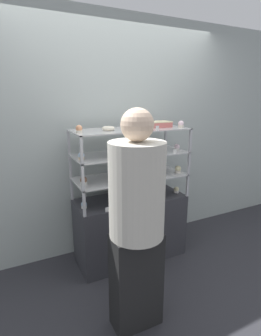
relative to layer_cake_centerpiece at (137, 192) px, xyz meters
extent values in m
plane|color=#2D2D33|center=(-0.06, 0.02, -0.76)|extent=(20.00, 20.00, 0.00)
cube|color=#A8B2AD|center=(-0.06, 0.41, 0.54)|extent=(8.00, 0.05, 2.60)
cube|color=#333338|center=(-0.06, 0.02, -0.41)|extent=(1.16, 0.48, 0.70)
cube|color=#B7B7BC|center=(-0.63, 0.25, 0.06)|extent=(0.02, 0.02, 0.24)
cube|color=#B7B7BC|center=(0.51, 0.25, 0.06)|extent=(0.02, 0.02, 0.24)
cube|color=#B7B7BC|center=(-0.63, -0.20, 0.06)|extent=(0.02, 0.02, 0.24)
cube|color=#B7B7BC|center=(0.51, -0.20, 0.06)|extent=(0.02, 0.02, 0.24)
cube|color=silver|center=(-0.06, 0.02, 0.18)|extent=(1.16, 0.48, 0.01)
cube|color=#B7B7BC|center=(-0.63, 0.25, 0.31)|extent=(0.02, 0.02, 0.24)
cube|color=#B7B7BC|center=(0.51, 0.25, 0.31)|extent=(0.02, 0.02, 0.24)
cube|color=#B7B7BC|center=(-0.63, -0.20, 0.31)|extent=(0.02, 0.02, 0.24)
cube|color=#B7B7BC|center=(0.51, -0.20, 0.31)|extent=(0.02, 0.02, 0.24)
cube|color=silver|center=(-0.06, 0.02, 0.42)|extent=(1.16, 0.48, 0.01)
cube|color=#B7B7BC|center=(-0.63, 0.25, 0.55)|extent=(0.02, 0.02, 0.24)
cube|color=#B7B7BC|center=(0.51, 0.25, 0.55)|extent=(0.02, 0.02, 0.24)
cube|color=#B7B7BC|center=(-0.63, -0.20, 0.55)|extent=(0.02, 0.02, 0.24)
cube|color=#B7B7BC|center=(0.51, -0.20, 0.55)|extent=(0.02, 0.02, 0.24)
cube|color=silver|center=(-0.06, 0.02, 0.67)|extent=(1.16, 0.48, 0.01)
cylinder|color=brown|center=(0.00, 0.00, -0.01)|extent=(0.18, 0.18, 0.10)
cylinder|color=#8C5B42|center=(0.00, 0.00, 0.05)|extent=(0.18, 0.18, 0.02)
cube|color=#C66660|center=(0.28, 0.03, 0.70)|extent=(0.23, 0.16, 0.05)
cube|color=#F4EAB2|center=(0.28, 0.03, 0.73)|extent=(0.23, 0.17, 0.01)
cylinder|color=white|center=(-0.58, -0.02, -0.05)|extent=(0.05, 0.05, 0.03)
sphere|color=silver|center=(-0.58, -0.02, -0.02)|extent=(0.06, 0.06, 0.06)
cylinder|color=white|center=(0.47, -0.06, -0.05)|extent=(0.05, 0.05, 0.03)
sphere|color=#F4EAB2|center=(0.47, -0.06, -0.02)|extent=(0.06, 0.06, 0.06)
cube|color=white|center=(-0.41, -0.20, -0.04)|extent=(0.04, 0.00, 0.04)
cylinder|color=white|center=(-0.58, -0.03, 0.20)|extent=(0.06, 0.06, 0.03)
sphere|color=#8C5B42|center=(-0.58, -0.03, 0.23)|extent=(0.07, 0.07, 0.07)
cylinder|color=white|center=(-0.22, -0.02, 0.20)|extent=(0.06, 0.06, 0.03)
sphere|color=#E5996B|center=(-0.22, -0.02, 0.23)|extent=(0.07, 0.07, 0.07)
cylinder|color=white|center=(0.12, -0.05, 0.20)|extent=(0.06, 0.06, 0.03)
sphere|color=silver|center=(0.12, -0.05, 0.23)|extent=(0.07, 0.07, 0.07)
cylinder|color=beige|center=(0.46, -0.09, 0.20)|extent=(0.06, 0.06, 0.03)
sphere|color=#F4EAB2|center=(0.46, -0.09, 0.23)|extent=(0.07, 0.07, 0.07)
cube|color=white|center=(-0.32, -0.20, 0.21)|extent=(0.04, 0.00, 0.04)
cylinder|color=#CCB28C|center=(-0.59, -0.03, 0.44)|extent=(0.06, 0.06, 0.02)
sphere|color=silver|center=(-0.59, -0.03, 0.47)|extent=(0.06, 0.06, 0.06)
cylinder|color=#CCB28C|center=(-0.31, -0.10, 0.44)|extent=(0.06, 0.06, 0.02)
sphere|color=#E5996B|center=(-0.31, -0.10, 0.47)|extent=(0.06, 0.06, 0.06)
cylinder|color=#CCB28C|center=(-0.06, -0.02, 0.44)|extent=(0.06, 0.06, 0.02)
sphere|color=silver|center=(-0.06, -0.02, 0.47)|extent=(0.06, 0.06, 0.06)
cylinder|color=beige|center=(0.19, -0.04, 0.44)|extent=(0.06, 0.06, 0.02)
sphere|color=white|center=(0.19, -0.04, 0.47)|extent=(0.06, 0.06, 0.06)
cylinder|color=white|center=(0.45, -0.07, 0.44)|extent=(0.06, 0.06, 0.02)
sphere|color=silver|center=(0.45, -0.07, 0.47)|extent=(0.06, 0.06, 0.06)
cube|color=white|center=(0.33, -0.20, 0.45)|extent=(0.04, 0.00, 0.04)
cylinder|color=beige|center=(-0.60, -0.03, 0.68)|extent=(0.06, 0.06, 0.02)
sphere|color=#E5996B|center=(-0.60, -0.03, 0.71)|extent=(0.06, 0.06, 0.06)
cylinder|color=white|center=(-0.05, -0.07, 0.68)|extent=(0.06, 0.06, 0.02)
sphere|color=silver|center=(-0.05, -0.07, 0.71)|extent=(0.06, 0.06, 0.06)
cylinder|color=beige|center=(0.48, -0.08, 0.68)|extent=(0.06, 0.06, 0.02)
sphere|color=silver|center=(0.48, -0.08, 0.71)|extent=(0.06, 0.06, 0.06)
cube|color=white|center=(0.12, -0.20, 0.70)|extent=(0.04, 0.00, 0.04)
torus|color=#EFE5CC|center=(-0.30, 0.01, 0.69)|extent=(0.12, 0.12, 0.04)
cube|color=black|center=(-0.42, -0.81, -0.37)|extent=(0.37, 0.21, 0.78)
cylinder|color=beige|center=(-0.42, -0.81, 0.36)|extent=(0.39, 0.39, 0.68)
sphere|color=beige|center=(-0.42, -0.81, 0.81)|extent=(0.22, 0.22, 0.22)
camera|label=1|loc=(-1.21, -2.32, 0.98)|focal=28.00mm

